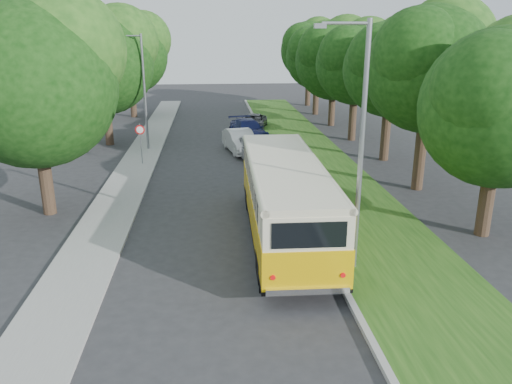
{
  "coord_description": "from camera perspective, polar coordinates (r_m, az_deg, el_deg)",
  "views": [
    {
      "loc": [
        -0.33,
        -17.3,
        7.64
      ],
      "look_at": [
        1.38,
        1.6,
        1.5
      ],
      "focal_mm": 35.0,
      "sensor_mm": 36.0,
      "label": 1
    }
  ],
  "objects": [
    {
      "name": "ground",
      "position": [
        18.92,
        -3.74,
        -5.94
      ],
      "size": [
        120.0,
        120.0,
        0.0
      ],
      "primitive_type": "plane",
      "color": "#2B2B2E",
      "rests_on": "ground"
    },
    {
      "name": "curb",
      "position": [
        23.88,
        4.59,
        -0.61
      ],
      "size": [
        0.2,
        70.0,
        0.15
      ],
      "primitive_type": "cube",
      "color": "gray",
      "rests_on": "ground"
    },
    {
      "name": "grass_verge",
      "position": [
        24.38,
        10.04,
        -0.46
      ],
      "size": [
        4.5,
        70.0,
        0.13
      ],
      "primitive_type": "cube",
      "color": "#1C4612",
      "rests_on": "ground"
    },
    {
      "name": "sidewalk",
      "position": [
        23.98,
        -15.62,
        -1.19
      ],
      "size": [
        2.2,
        70.0,
        0.12
      ],
      "primitive_type": "cube",
      "color": "gray",
      "rests_on": "ground"
    },
    {
      "name": "treeline",
      "position": [
        35.51,
        0.49,
        15.16
      ],
      "size": [
        24.27,
        41.91,
        9.46
      ],
      "color": "#332319",
      "rests_on": "ground"
    },
    {
      "name": "lamppost_near",
      "position": [
        15.82,
        11.68,
        5.62
      ],
      "size": [
        1.71,
        0.16,
        8.0
      ],
      "color": "gray",
      "rests_on": "ground"
    },
    {
      "name": "lamppost_far",
      "position": [
        33.77,
        -12.82,
        11.5
      ],
      "size": [
        1.71,
        0.16,
        7.5
      ],
      "color": "gray",
      "rests_on": "ground"
    },
    {
      "name": "warning_sign",
      "position": [
        30.16,
        -13.07,
        6.12
      ],
      "size": [
        0.56,
        0.1,
        2.5
      ],
      "color": "gray",
      "rests_on": "ground"
    },
    {
      "name": "vintage_bus",
      "position": [
        18.76,
        3.32,
        -1.01
      ],
      "size": [
        2.9,
        10.56,
        3.12
      ],
      "primitive_type": null,
      "rotation": [
        0.0,
        0.0,
        -0.02
      ],
      "color": "#F0B707",
      "rests_on": "ground"
    },
    {
      "name": "car_silver",
      "position": [
        31.14,
        -0.38,
        5.07
      ],
      "size": [
        2.49,
        4.45,
        1.43
      ],
      "primitive_type": "imported",
      "rotation": [
        0.0,
        0.0,
        0.2
      ],
      "color": "#B9B8BD",
      "rests_on": "ground"
    },
    {
      "name": "car_white",
      "position": [
        33.01,
        -1.8,
        5.84
      ],
      "size": [
        2.39,
        4.68,
        1.47
      ],
      "primitive_type": "imported",
      "rotation": [
        0.0,
        0.0,
        0.2
      ],
      "color": "silver",
      "rests_on": "ground"
    },
    {
      "name": "car_blue",
      "position": [
        37.0,
        -0.9,
        7.14
      ],
      "size": [
        3.06,
        5.27,
        1.44
      ],
      "primitive_type": "imported",
      "rotation": [
        0.0,
        0.0,
        0.22
      ],
      "color": "#121950",
      "rests_on": "ground"
    },
    {
      "name": "car_grey",
      "position": [
        40.75,
        -0.39,
        7.99
      ],
      "size": [
        2.87,
        4.71,
        1.22
      ],
      "primitive_type": "imported",
      "rotation": [
        0.0,
        0.0,
        -0.2
      ],
      "color": "#55575D",
      "rests_on": "ground"
    }
  ]
}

